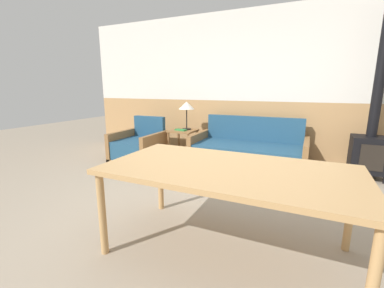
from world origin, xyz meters
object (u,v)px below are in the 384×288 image
object	(u,v)px
armchair	(139,147)
side_table	(183,136)
table_lamp	(187,107)
dining_table	(229,175)
wood_stove	(372,136)
couch	(248,153)

from	to	relation	value
armchair	side_table	bearing A→B (deg)	23.86
side_table	table_lamp	bearing A→B (deg)	65.70
side_table	dining_table	distance (m)	2.94
dining_table	wood_stove	bearing A→B (deg)	62.18
wood_stove	side_table	bearing A→B (deg)	-176.70
wood_stove	couch	bearing A→B (deg)	-172.98
couch	side_table	xyz separation A→B (m)	(-1.26, 0.04, 0.20)
armchair	dining_table	bearing A→B (deg)	-47.02
table_lamp	side_table	bearing A→B (deg)	-114.30
couch	armchair	size ratio (longest dim) A/B	2.17
armchair	wood_stove	xyz separation A→B (m)	(3.72, 0.59, 0.41)
table_lamp	wood_stove	bearing A→B (deg)	1.77
couch	side_table	bearing A→B (deg)	178.09
side_table	couch	bearing A→B (deg)	-1.91
table_lamp	wood_stove	world-z (taller)	wood_stove
table_lamp	armchair	bearing A→B (deg)	-146.47
side_table	armchair	bearing A→B (deg)	-149.77
couch	wood_stove	world-z (taller)	wood_stove
table_lamp	wood_stove	size ratio (longest dim) A/B	0.21
armchair	side_table	xyz separation A→B (m)	(0.72, 0.42, 0.21)
dining_table	wood_stove	world-z (taller)	wood_stove
dining_table	wood_stove	distance (m)	2.95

